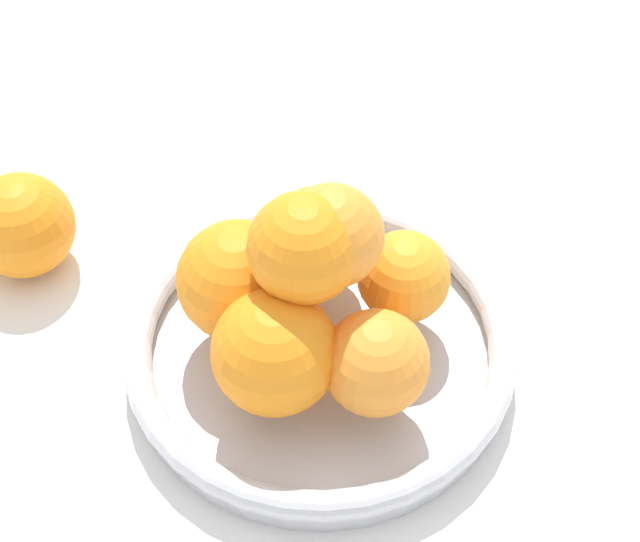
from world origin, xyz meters
The scene contains 4 objects.
ground_plane centered at (0.00, 0.00, 0.00)m, with size 4.00×4.00×0.00m, color white.
fruit_bowl centered at (0.00, 0.00, 0.02)m, with size 0.27×0.27×0.03m.
orange_pile centered at (0.01, 0.00, 0.09)m, with size 0.18×0.18×0.13m.
stray_orange centered at (0.13, -0.21, 0.04)m, with size 0.08×0.08×0.08m, color orange.
Camera 1 is at (0.26, 0.36, 0.62)m, focal length 60.00 mm.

